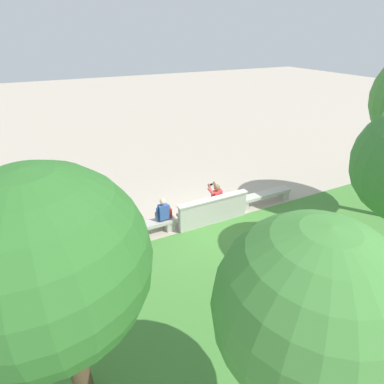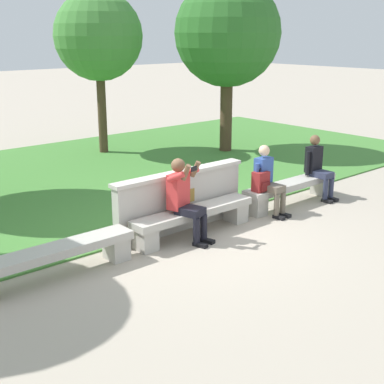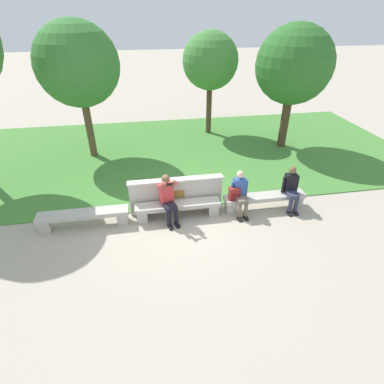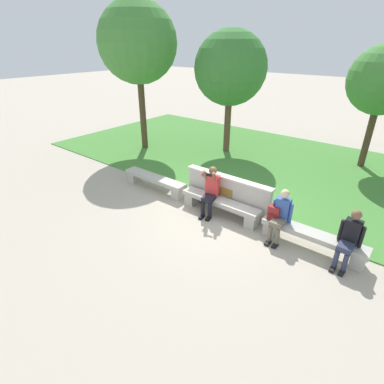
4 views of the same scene
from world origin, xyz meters
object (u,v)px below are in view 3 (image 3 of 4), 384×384
object	(u,v)px
tree_left_background	(78,65)
tree_behind_wall	(210,61)
person_photographer	(168,197)
person_companion	(291,187)
bench_main	(84,216)
bench_mid	(264,199)
backpack	(234,194)
tree_far_back	(294,66)
bench_near	(178,207)
person_distant	(240,192)

from	to	relation	value
tree_left_background	tree_behind_wall	bearing A→B (deg)	19.13
person_photographer	person_companion	distance (m)	3.47
bench_main	person_companion	bearing A→B (deg)	-0.67
bench_mid	backpack	world-z (taller)	backpack
tree_left_background	tree_far_back	xyz separation A→B (m)	(7.63, -0.34, -0.16)
tree_behind_wall	tree_far_back	xyz separation A→B (m)	(2.67, -2.06, 0.08)
bench_near	backpack	bearing A→B (deg)	-1.79
bench_main	bench_mid	size ratio (longest dim) A/B	1.00
person_distant	tree_far_back	distance (m)	5.91
person_companion	bench_near	bearing A→B (deg)	178.81
person_photographer	person_companion	size ratio (longest dim) A/B	1.05
tree_behind_wall	tree_far_back	distance (m)	3.38
bench_near	tree_far_back	xyz separation A→B (m)	(4.90, 4.25, 2.85)
person_photographer	tree_far_back	xyz separation A→B (m)	(5.16, 4.32, 2.43)
person_distant	backpack	world-z (taller)	person_distant
bench_near	person_photographer	xyz separation A→B (m)	(-0.26, -0.07, 0.43)
person_photographer	tree_left_background	distance (m)	5.87
tree_far_back	person_companion	bearing A→B (deg)	-111.47
bench_mid	tree_far_back	world-z (taller)	tree_far_back
bench_near	person_companion	world-z (taller)	person_companion
tree_behind_wall	tree_left_background	distance (m)	5.25
person_companion	tree_far_back	distance (m)	5.26
tree_behind_wall	tree_left_background	world-z (taller)	tree_left_background
tree_left_background	tree_far_back	distance (m)	7.64
bench_mid	person_distant	distance (m)	0.85
tree_far_back	bench_mid	bearing A→B (deg)	-119.61
bench_main	person_distant	xyz separation A→B (m)	(4.20, -0.07, 0.36)
bench_main	person_companion	world-z (taller)	person_companion
person_companion	tree_far_back	world-z (taller)	tree_far_back
bench_main	person_distant	world-z (taller)	person_distant
backpack	tree_behind_wall	size ratio (longest dim) A/B	0.10
person_photographer	person_distant	distance (m)	1.98
bench_near	backpack	xyz separation A→B (m)	(1.56, -0.05, 0.32)
person_companion	person_photographer	bearing A→B (deg)	-179.86
bench_near	tree_far_back	bearing A→B (deg)	40.92
person_companion	tree_left_background	bearing A→B (deg)	141.92
bench_main	tree_behind_wall	distance (m)	8.35
tree_far_back	tree_behind_wall	bearing A→B (deg)	142.43
bench_main	backpack	size ratio (longest dim) A/B	5.43
person_photographer	person_distant	bearing A→B (deg)	0.24
tree_far_back	tree_left_background	bearing A→B (deg)	177.47
person_distant	bench_main	bearing A→B (deg)	179.10
bench_main	bench_near	size ratio (longest dim) A/B	1.00
bench_near	person_photographer	size ratio (longest dim) A/B	1.76
tree_left_background	tree_far_back	world-z (taller)	tree_left_background
person_distant	tree_left_background	distance (m)	6.96
person_distant	person_companion	world-z (taller)	same
person_companion	bench_mid	bearing A→B (deg)	174.71
bench_near	tree_behind_wall	xyz separation A→B (m)	(2.23, 6.31, 2.77)
bench_main	backpack	world-z (taller)	backpack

